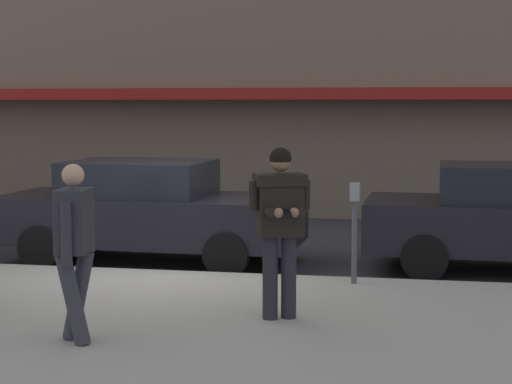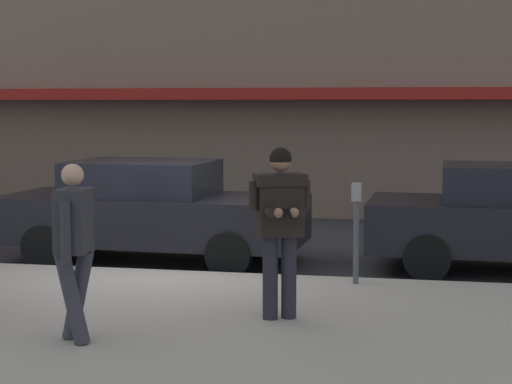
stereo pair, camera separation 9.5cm
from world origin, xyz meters
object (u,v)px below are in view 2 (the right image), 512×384
object	(u,v)px
parked_sedan_mid	(152,210)
parking_meter	(356,218)
man_texting_on_phone	(280,214)
pedestrian_with_bag	(75,241)

from	to	relation	value
parked_sedan_mid	parking_meter	world-z (taller)	parked_sedan_mid
parked_sedan_mid	man_texting_on_phone	xyz separation A→B (m)	(2.58, -3.56, 0.46)
pedestrian_with_bag	parking_meter	size ratio (longest dim) A/B	1.34
parked_sedan_mid	man_texting_on_phone	distance (m)	4.42
man_texting_on_phone	parked_sedan_mid	bearing A→B (deg)	125.94
parking_meter	parked_sedan_mid	bearing A→B (deg)	153.13
parked_sedan_mid	pedestrian_with_bag	size ratio (longest dim) A/B	2.68
man_texting_on_phone	parking_meter	size ratio (longest dim) A/B	1.42
man_texting_on_phone	parking_meter	distance (m)	2.05
pedestrian_with_bag	parking_meter	xyz separation A→B (m)	(2.39, 3.14, -0.14)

